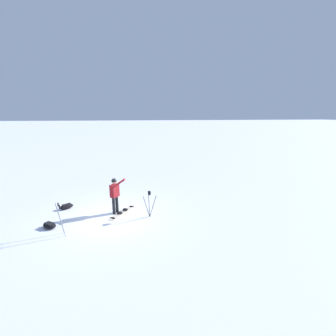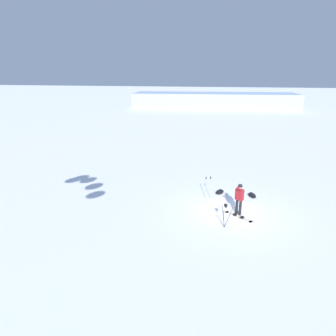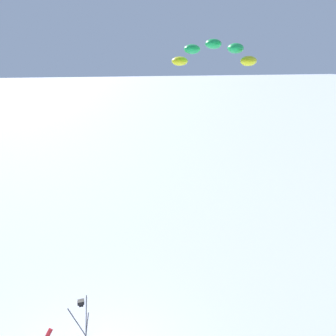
{
  "view_description": "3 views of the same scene",
  "coord_description": "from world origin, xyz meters",
  "px_view_note": "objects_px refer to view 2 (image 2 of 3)",
  "views": [
    {
      "loc": [
        1.01,
        -9.97,
        4.66
      ],
      "look_at": [
        2.26,
        -2.07,
        2.73
      ],
      "focal_mm": 24.3,
      "sensor_mm": 36.0,
      "label": 1
    },
    {
      "loc": [
        14.74,
        -0.38,
        7.17
      ],
      "look_at": [
        3.29,
        -2.76,
        3.39
      ],
      "focal_mm": 31.48,
      "sensor_mm": 36.0,
      "label": 2
    },
    {
      "loc": [
        -3.99,
        -1.04,
        6.82
      ],
      "look_at": [
        3.83,
        -3.12,
        3.74
      ],
      "focal_mm": 29.56,
      "sensor_mm": 36.0,
      "label": 3
    }
  ],
  "objects_px": {
    "snowboard": "(238,217)",
    "camera_tripod": "(225,211)",
    "gear_bag_small": "(220,192)",
    "ski_poles": "(208,184)",
    "snowboarder": "(239,196)",
    "gear_bag_large": "(252,195)"
  },
  "relations": [
    {
      "from": "snowboard",
      "to": "camera_tripod",
      "type": "xyz_separation_m",
      "value": [
        1.25,
        -0.69,
        0.87
      ]
    },
    {
      "from": "gear_bag_small",
      "to": "ski_poles",
      "type": "relative_size",
      "value": 0.56
    },
    {
      "from": "gear_bag_large",
      "to": "gear_bag_small",
      "type": "xyz_separation_m",
      "value": [
        -0.17,
        -1.94,
        -0.02
      ]
    },
    {
      "from": "snowboarder",
      "to": "camera_tripod",
      "type": "bearing_deg",
      "value": -23.05
    },
    {
      "from": "snowboarder",
      "to": "snowboard",
      "type": "relative_size",
      "value": 1.11
    },
    {
      "from": "snowboard",
      "to": "camera_tripod",
      "type": "relative_size",
      "value": 1.27
    },
    {
      "from": "snowboarder",
      "to": "snowboard",
      "type": "height_order",
      "value": "snowboarder"
    },
    {
      "from": "gear_bag_large",
      "to": "camera_tripod",
      "type": "bearing_deg",
      "value": -20.95
    },
    {
      "from": "gear_bag_large",
      "to": "gear_bag_small",
      "type": "relative_size",
      "value": 0.96
    },
    {
      "from": "snowboarder",
      "to": "gear_bag_small",
      "type": "bearing_deg",
      "value": -158.16
    },
    {
      "from": "gear_bag_small",
      "to": "ski_poles",
      "type": "height_order",
      "value": "ski_poles"
    },
    {
      "from": "gear_bag_small",
      "to": "ski_poles",
      "type": "xyz_separation_m",
      "value": [
        0.68,
        -0.7,
        0.73
      ]
    },
    {
      "from": "gear_bag_small",
      "to": "snowboard",
      "type": "bearing_deg",
      "value": 20.09
    },
    {
      "from": "snowboarder",
      "to": "gear_bag_large",
      "type": "bearing_deg",
      "value": 160.41
    },
    {
      "from": "gear_bag_large",
      "to": "ski_poles",
      "type": "relative_size",
      "value": 0.54
    },
    {
      "from": "gear_bag_large",
      "to": "camera_tripod",
      "type": "height_order",
      "value": "camera_tripod"
    },
    {
      "from": "snowboarder",
      "to": "gear_bag_small",
      "type": "xyz_separation_m",
      "value": [
        -2.64,
        -1.06,
        -0.94
      ]
    },
    {
      "from": "camera_tripod",
      "to": "snowboarder",
      "type": "bearing_deg",
      "value": 156.95
    },
    {
      "from": "snowboarder",
      "to": "gear_bag_small",
      "type": "distance_m",
      "value": 2.99
    },
    {
      "from": "gear_bag_large",
      "to": "ski_poles",
      "type": "bearing_deg",
      "value": -79.01
    },
    {
      "from": "snowboarder",
      "to": "gear_bag_small",
      "type": "height_order",
      "value": "snowboarder"
    },
    {
      "from": "snowboard",
      "to": "ski_poles",
      "type": "bearing_deg",
      "value": -141.91
    }
  ]
}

